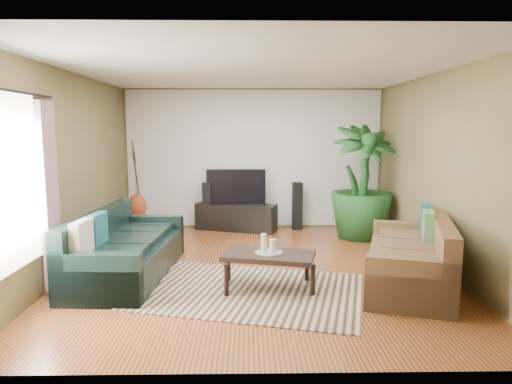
{
  "coord_description": "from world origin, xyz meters",
  "views": [
    {
      "loc": [
        -0.11,
        -6.15,
        1.93
      ],
      "look_at": [
        0.0,
        0.2,
        1.05
      ],
      "focal_mm": 32.0,
      "sensor_mm": 36.0,
      "label": 1
    }
  ],
  "objects_px": {
    "television": "(236,187)",
    "speaker_left": "(208,206)",
    "potted_plant": "(362,182)",
    "side_table": "(115,235)",
    "sofa_left": "(128,244)",
    "pedestal": "(138,226)",
    "coffee_table": "(269,271)",
    "speaker_right": "(297,206)",
    "vase": "(137,207)",
    "sofa_right": "(409,251)",
    "tv_stand": "(236,217)"
  },
  "relations": [
    {
      "from": "television",
      "to": "speaker_left",
      "type": "relative_size",
      "value": 1.22
    },
    {
      "from": "potted_plant",
      "to": "side_table",
      "type": "distance_m",
      "value": 4.28
    },
    {
      "from": "sofa_left",
      "to": "pedestal",
      "type": "xyz_separation_m",
      "value": [
        -0.42,
        2.23,
        -0.24
      ]
    },
    {
      "from": "coffee_table",
      "to": "speaker_right",
      "type": "xyz_separation_m",
      "value": [
        0.7,
        3.3,
        0.23
      ]
    },
    {
      "from": "potted_plant",
      "to": "vase",
      "type": "distance_m",
      "value": 4.04
    },
    {
      "from": "coffee_table",
      "to": "side_table",
      "type": "bearing_deg",
      "value": 156.34
    },
    {
      "from": "television",
      "to": "potted_plant",
      "type": "bearing_deg",
      "value": -16.42
    },
    {
      "from": "coffee_table",
      "to": "pedestal",
      "type": "height_order",
      "value": "coffee_table"
    },
    {
      "from": "coffee_table",
      "to": "sofa_right",
      "type": "bearing_deg",
      "value": 17.95
    },
    {
      "from": "coffee_table",
      "to": "television",
      "type": "relative_size",
      "value": 0.97
    },
    {
      "from": "tv_stand",
      "to": "side_table",
      "type": "height_order",
      "value": "tv_stand"
    },
    {
      "from": "vase",
      "to": "side_table",
      "type": "height_order",
      "value": "vase"
    },
    {
      "from": "sofa_right",
      "to": "side_table",
      "type": "height_order",
      "value": "sofa_right"
    },
    {
      "from": "tv_stand",
      "to": "speaker_left",
      "type": "bearing_deg",
      "value": -167.75
    },
    {
      "from": "sofa_left",
      "to": "speaker_right",
      "type": "xyz_separation_m",
      "value": [
        2.53,
        2.77,
        0.03
      ]
    },
    {
      "from": "speaker_right",
      "to": "vase",
      "type": "relative_size",
      "value": 1.93
    },
    {
      "from": "speaker_right",
      "to": "pedestal",
      "type": "bearing_deg",
      "value": -179.6
    },
    {
      "from": "pedestal",
      "to": "television",
      "type": "bearing_deg",
      "value": 15.54
    },
    {
      "from": "sofa_left",
      "to": "tv_stand",
      "type": "relative_size",
      "value": 1.51
    },
    {
      "from": "sofa_right",
      "to": "side_table",
      "type": "distance_m",
      "value": 4.48
    },
    {
      "from": "speaker_right",
      "to": "side_table",
      "type": "relative_size",
      "value": 1.85
    },
    {
      "from": "sofa_right",
      "to": "pedestal",
      "type": "relative_size",
      "value": 5.64
    },
    {
      "from": "pedestal",
      "to": "side_table",
      "type": "height_order",
      "value": "side_table"
    },
    {
      "from": "pedestal",
      "to": "speaker_left",
      "type": "bearing_deg",
      "value": 23.44
    },
    {
      "from": "speaker_right",
      "to": "television",
      "type": "bearing_deg",
      "value": 172.14
    },
    {
      "from": "television",
      "to": "potted_plant",
      "type": "relative_size",
      "value": 0.56
    },
    {
      "from": "sofa_left",
      "to": "potted_plant",
      "type": "xyz_separation_m",
      "value": [
        3.59,
        2.07,
        0.58
      ]
    },
    {
      "from": "sofa_right",
      "to": "pedestal",
      "type": "xyz_separation_m",
      "value": [
        -3.99,
        2.65,
        -0.24
      ]
    },
    {
      "from": "sofa_right",
      "to": "potted_plant",
      "type": "xyz_separation_m",
      "value": [
        0.01,
        2.48,
        0.58
      ]
    },
    {
      "from": "coffee_table",
      "to": "vase",
      "type": "xyz_separation_m",
      "value": [
        -2.25,
        2.77,
        0.32
      ]
    },
    {
      "from": "sofa_left",
      "to": "pedestal",
      "type": "distance_m",
      "value": 2.29
    },
    {
      "from": "coffee_table",
      "to": "vase",
      "type": "height_order",
      "value": "vase"
    },
    {
      "from": "potted_plant",
      "to": "pedestal",
      "type": "relative_size",
      "value": 5.44
    },
    {
      "from": "pedestal",
      "to": "side_table",
      "type": "distance_m",
      "value": 0.94
    },
    {
      "from": "sofa_left",
      "to": "speaker_left",
      "type": "xyz_separation_m",
      "value": [
        0.81,
        2.77,
        0.03
      ]
    },
    {
      "from": "tv_stand",
      "to": "television",
      "type": "bearing_deg",
      "value": 108.69
    },
    {
      "from": "speaker_left",
      "to": "coffee_table",
      "type": "bearing_deg",
      "value": -55.26
    },
    {
      "from": "pedestal",
      "to": "vase",
      "type": "xyz_separation_m",
      "value": [
        0.0,
        0.0,
        0.35
      ]
    },
    {
      "from": "speaker_right",
      "to": "potted_plant",
      "type": "xyz_separation_m",
      "value": [
        1.06,
        -0.7,
        0.55
      ]
    },
    {
      "from": "pedestal",
      "to": "vase",
      "type": "distance_m",
      "value": 0.35
    },
    {
      "from": "television",
      "to": "speaker_right",
      "type": "distance_m",
      "value": 1.24
    },
    {
      "from": "pedestal",
      "to": "side_table",
      "type": "xyz_separation_m",
      "value": [
        -0.14,
        -0.93,
        0.06
      ]
    },
    {
      "from": "sofa_right",
      "to": "speaker_left",
      "type": "height_order",
      "value": "speaker_left"
    },
    {
      "from": "speaker_left",
      "to": "pedestal",
      "type": "bearing_deg",
      "value": -138.96
    },
    {
      "from": "television",
      "to": "vase",
      "type": "height_order",
      "value": "television"
    },
    {
      "from": "sofa_right",
      "to": "speaker_left",
      "type": "relative_size",
      "value": 2.27
    },
    {
      "from": "sofa_right",
      "to": "coffee_table",
      "type": "bearing_deg",
      "value": -68.21
    },
    {
      "from": "tv_stand",
      "to": "speaker_left",
      "type": "relative_size",
      "value": 1.67
    },
    {
      "from": "television",
      "to": "vase",
      "type": "distance_m",
      "value": 1.86
    },
    {
      "from": "coffee_table",
      "to": "television",
      "type": "distance_m",
      "value": 3.35
    }
  ]
}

